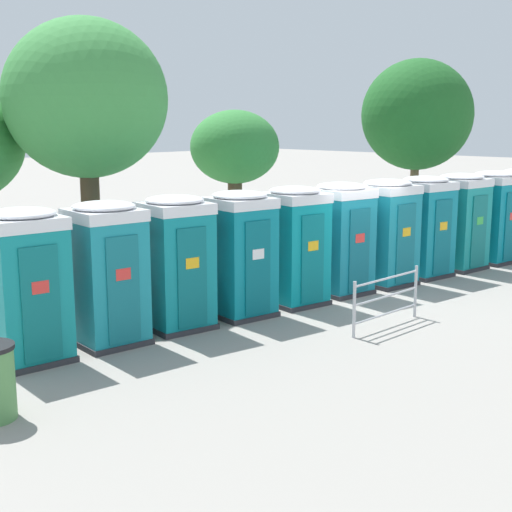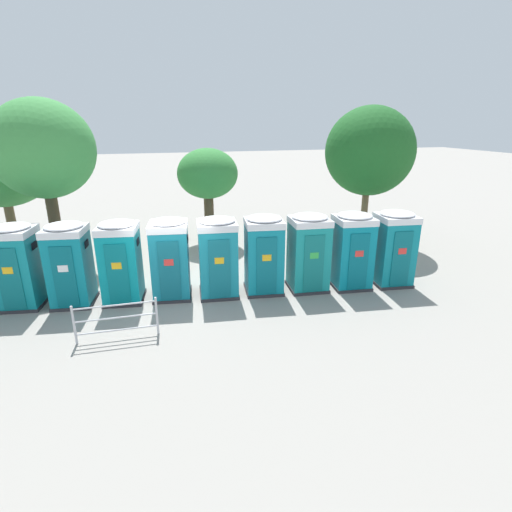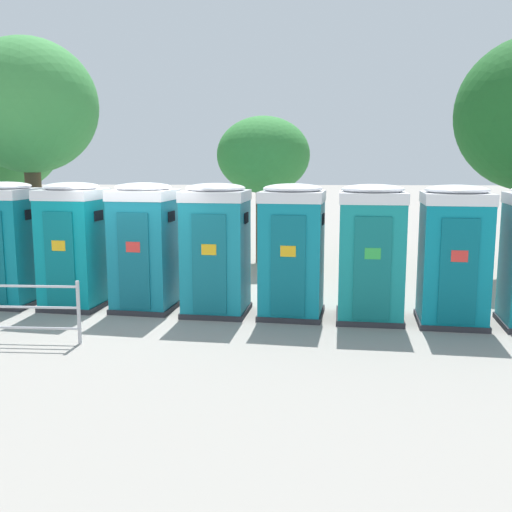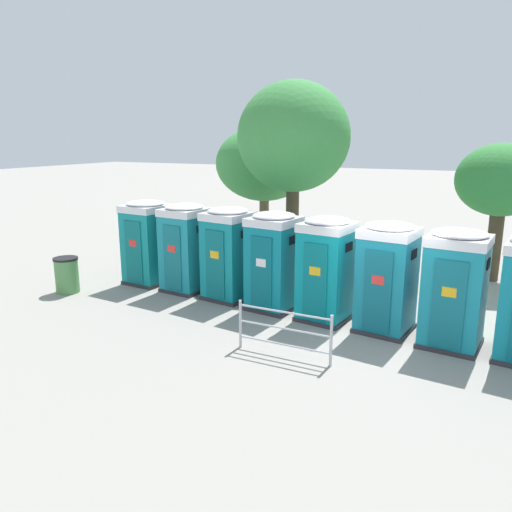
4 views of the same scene
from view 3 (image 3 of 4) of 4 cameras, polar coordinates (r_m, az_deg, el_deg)
The scene contains 11 objects.
ground_plane at distance 12.26m, azimuth -10.48°, elevation -5.06°, with size 120.00×120.00×0.00m, color gray.
portapotty_3 at distance 13.32m, azimuth -22.64°, elevation 1.13°, with size 1.31×1.35×2.54m.
portapotty_4 at distance 12.60m, azimuth -16.96°, elevation 1.02°, with size 1.32×1.36×2.54m.
portapotty_5 at distance 12.07m, azimuth -10.56°, elevation 0.92°, with size 1.33×1.35×2.54m.
portapotty_6 at distance 11.58m, azimuth -3.83°, elevation 0.71°, with size 1.35×1.32×2.54m.
portapotty_7 at distance 11.37m, azimuth 3.46°, elevation 0.56°, with size 1.35×1.35×2.54m.
portapotty_8 at distance 11.29m, azimuth 10.89°, elevation 0.35°, with size 1.34×1.31×2.54m.
portapotty_9 at distance 11.38m, azimuth 18.32°, elevation 0.12°, with size 1.34×1.33×2.54m.
street_tree_0 at distance 17.12m, azimuth -20.84°, elevation 13.12°, with size 3.58×3.58×6.11m.
street_tree_1 at distance 17.31m, azimuth 0.71°, elevation 9.43°, with size 2.66×2.66×4.21m.
event_barrier at distance 10.56m, azimuth -21.65°, elevation -4.71°, with size 2.06×0.10×1.05m.
Camera 3 is at (2.77, -11.57, 2.98)m, focal length 42.00 mm.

